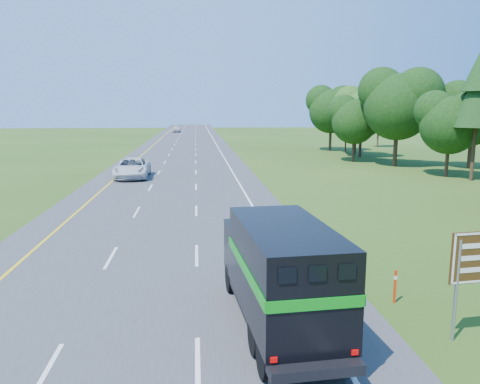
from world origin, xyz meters
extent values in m
cube|color=#38383A|center=(0.00, 50.00, 0.02)|extent=(15.00, 260.00, 0.04)
cube|color=yellow|center=(-5.50, 50.00, 0.04)|extent=(0.15, 260.00, 0.01)
cube|color=white|center=(5.50, 50.00, 0.04)|extent=(0.15, 260.00, 0.01)
cylinder|color=black|center=(3.03, 6.79, 0.53)|extent=(0.39, 1.01, 0.99)
cylinder|color=black|center=(4.91, 6.94, 0.53)|extent=(0.39, 1.01, 0.99)
cylinder|color=black|center=(3.36, 2.50, 0.53)|extent=(0.39, 1.01, 0.99)
cylinder|color=black|center=(5.24, 2.64, 0.53)|extent=(0.39, 1.01, 0.99)
cylinder|color=black|center=(3.44, 1.42, 0.53)|extent=(0.39, 1.01, 0.99)
cylinder|color=black|center=(5.32, 1.57, 0.53)|extent=(0.39, 1.01, 0.99)
cube|color=black|center=(4.19, 4.00, 0.64)|extent=(2.70, 7.33, 0.25)
cube|color=black|center=(3.98, 6.77, 1.62)|extent=(2.32, 1.78, 1.71)
cube|color=black|center=(3.91, 7.60, 2.07)|extent=(1.97, 0.20, 0.54)
cube|color=black|center=(4.24, 3.37, 2.00)|extent=(2.64, 5.36, 2.47)
cube|color=#078212|center=(4.44, 0.76, 2.13)|extent=(2.24, 0.21, 0.27)
cube|color=#078212|center=(3.10, 3.29, 2.13)|extent=(0.43, 5.19, 0.27)
cube|color=#078212|center=(5.37, 3.46, 2.13)|extent=(0.43, 5.19, 0.27)
cube|color=black|center=(3.77, 0.71, 2.83)|extent=(0.41, 0.07, 0.36)
cube|color=black|center=(4.44, 0.76, 2.83)|extent=(0.41, 0.07, 0.36)
cube|color=black|center=(5.11, 0.81, 2.83)|extent=(0.41, 0.07, 0.36)
cube|color=black|center=(4.43, 0.87, 0.31)|extent=(2.07, 0.27, 0.09)
cube|color=#B20505|center=(3.50, 0.69, 0.90)|extent=(0.16, 0.05, 0.13)
cube|color=#B20505|center=(5.38, 0.83, 0.90)|extent=(0.16, 0.05, 0.13)
imported|color=silver|center=(-3.98, 34.79, 0.94)|extent=(3.14, 6.55, 1.80)
imported|color=#BBBBC2|center=(-3.14, 118.35, 0.84)|extent=(2.04, 4.78, 1.61)
cylinder|color=gray|center=(8.85, 2.78, 1.45)|extent=(0.10, 0.10, 2.90)
cube|color=red|center=(8.32, 5.39, 0.56)|extent=(0.08, 0.04, 1.13)
cube|color=white|center=(8.32, 5.39, 0.87)|extent=(0.09, 0.05, 0.12)
camera|label=1|loc=(1.87, -8.63, 6.33)|focal=35.00mm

